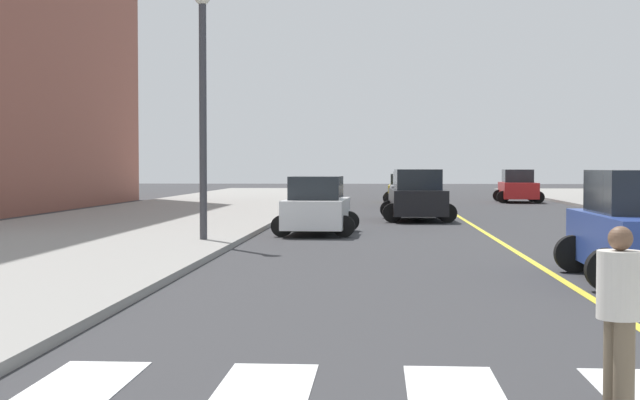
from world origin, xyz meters
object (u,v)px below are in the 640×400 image
at_px(car_black_sixth, 417,197).
at_px(street_lamp, 203,90).
at_px(car_gray_nearest, 409,190).
at_px(car_yellow_fourth, 403,189).
at_px(car_white_third, 317,207).
at_px(pedestrian_crossing, 620,309).
at_px(car_red_fifth, 518,187).

xyz_separation_m(car_black_sixth, street_lamp, (-6.26, -11.49, 3.23)).
bearing_deg(car_gray_nearest, car_yellow_fourth, 90.50).
height_order(car_white_third, pedestrian_crossing, car_white_third).
distance_m(car_gray_nearest, car_yellow_fourth, 6.25).
bearing_deg(car_gray_nearest, street_lamp, -105.57).
distance_m(car_red_fifth, pedestrian_crossing, 47.01).
bearing_deg(car_gray_nearest, car_red_fifth, 44.66).
relative_size(car_yellow_fourth, pedestrian_crossing, 2.41).
bearing_deg(street_lamp, car_gray_nearest, 75.01).
bearing_deg(pedestrian_crossing, car_red_fifth, 156.26).
bearing_deg(car_yellow_fourth, car_red_fifth, 6.29).
bearing_deg(car_black_sixth, car_gray_nearest, 87.81).
relative_size(car_gray_nearest, car_white_third, 1.02).
relative_size(car_red_fifth, car_black_sixth, 0.98).
distance_m(pedestrian_crossing, street_lamp, 17.88).
relative_size(car_white_third, pedestrian_crossing, 2.58).
xyz_separation_m(car_gray_nearest, pedestrian_crossing, (0.50, -39.80, 0.01)).
height_order(car_yellow_fourth, street_lamp, street_lamp).
height_order(car_black_sixth, pedestrian_crossing, car_black_sixth).
bearing_deg(car_black_sixth, car_white_third, -116.85).
bearing_deg(car_yellow_fourth, pedestrian_crossing, -87.50).
bearing_deg(car_gray_nearest, car_white_third, -100.80).
bearing_deg(car_yellow_fourth, car_black_sixth, -88.12).
distance_m(car_white_third, car_yellow_fourth, 26.00).
distance_m(car_white_third, car_black_sixth, 8.18).
relative_size(car_red_fifth, pedestrian_crossing, 2.79).
bearing_deg(car_red_fifth, car_white_third, 71.11).
relative_size(car_gray_nearest, pedestrian_crossing, 2.63).
bearing_deg(street_lamp, car_black_sixth, 61.43).
distance_m(car_gray_nearest, car_white_third, 19.85).
height_order(car_white_third, car_black_sixth, car_black_sixth).
xyz_separation_m(car_yellow_fourth, street_lamp, (-6.21, -29.86, 3.38)).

